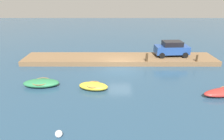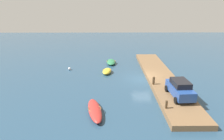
% 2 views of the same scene
% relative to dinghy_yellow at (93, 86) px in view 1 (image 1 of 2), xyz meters
% --- Properties ---
extents(ground_plane, '(84.00, 84.00, 0.00)m').
position_rel_dinghy_yellow_xyz_m(ground_plane, '(-2.38, -4.65, -0.31)').
color(ground_plane, navy).
extents(dock_platform, '(21.82, 3.57, 0.53)m').
position_rel_dinghy_yellow_xyz_m(dock_platform, '(-2.38, -6.95, -0.04)').
color(dock_platform, brown).
rests_on(dock_platform, ground_plane).
extents(dinghy_yellow, '(2.58, 1.59, 0.59)m').
position_rel_dinghy_yellow_xyz_m(dinghy_yellow, '(0.00, 0.00, 0.00)').
color(dinghy_yellow, gold).
rests_on(dinghy_yellow, ground_plane).
extents(rowboat_green, '(3.05, 1.51, 0.58)m').
position_rel_dinghy_yellow_xyz_m(rowboat_green, '(4.49, -0.59, -0.01)').
color(rowboat_green, '#2D7A4C').
rests_on(rowboat_green, ground_plane).
extents(mooring_post_west, '(0.21, 0.21, 0.73)m').
position_rel_dinghy_yellow_xyz_m(mooring_post_west, '(-10.64, -5.42, 0.59)').
color(mooring_post_west, '#47331E').
rests_on(mooring_post_west, dock_platform).
extents(mooring_post_mid_west, '(0.26, 0.26, 0.89)m').
position_rel_dinghy_yellow_xyz_m(mooring_post_mid_west, '(-5.25, -5.42, 0.66)').
color(mooring_post_mid_west, '#47331E').
rests_on(mooring_post_mid_west, dock_platform).
extents(parked_car, '(3.89, 2.07, 1.75)m').
position_rel_dinghy_yellow_xyz_m(parked_car, '(-8.42, -7.31, 1.12)').
color(parked_car, '#234793').
rests_on(parked_car, dock_platform).
extents(marker_buoy, '(0.41, 0.41, 0.41)m').
position_rel_dinghy_yellow_xyz_m(marker_buoy, '(1.41, 5.56, -0.10)').
color(marker_buoy, silver).
rests_on(marker_buoy, ground_plane).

